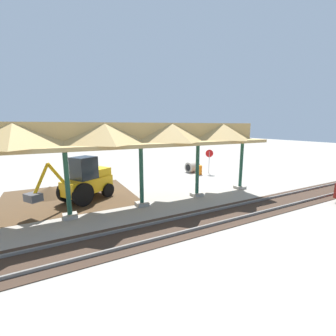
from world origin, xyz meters
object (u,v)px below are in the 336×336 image
stop_sign (209,156)px  backhoe (85,181)px  traffic_barrel (199,170)px  concrete_pipe (192,167)px

stop_sign → backhoe: bearing=13.6°
stop_sign → traffic_barrel: 1.73m
stop_sign → traffic_barrel: size_ratio=2.67×
stop_sign → concrete_pipe: size_ratio=1.69×
backhoe → traffic_barrel: bearing=-164.9°
backhoe → stop_sign: bearing=-166.4°
stop_sign → concrete_pipe: bearing=-51.7°
concrete_pipe → backhoe: bearing=21.1°
traffic_barrel → stop_sign: bearing=177.9°
stop_sign → backhoe: size_ratio=0.47×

